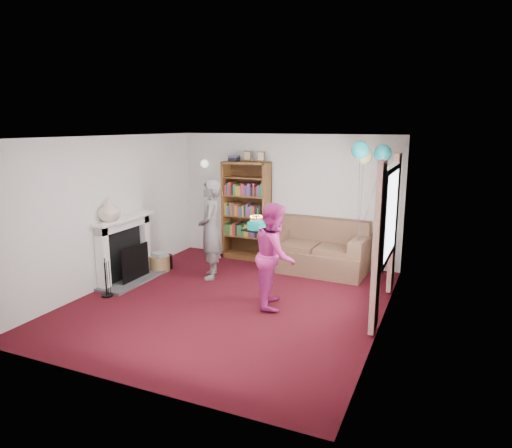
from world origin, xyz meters
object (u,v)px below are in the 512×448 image
at_px(sofa, 319,252).
at_px(birthday_cake, 256,226).
at_px(person_magenta, 275,255).
at_px(bookcase, 247,211).
at_px(person_striped, 210,230).

distance_m(sofa, birthday_cake, 1.95).
relative_size(person_magenta, birthday_cake, 4.55).
height_order(bookcase, person_magenta, bookcase).
bearing_deg(person_striped, birthday_cake, 39.22).
relative_size(person_striped, birthday_cake, 5.06).
xyz_separation_m(sofa, person_magenta, (-0.14, -1.91, 0.43)).
bearing_deg(person_striped, bookcase, 152.14).
bearing_deg(sofa, person_magenta, -91.30).
xyz_separation_m(person_striped, birthday_cake, (1.11, -0.54, 0.27)).
distance_m(bookcase, person_magenta, 2.58).
relative_size(sofa, birthday_cake, 5.19).
height_order(bookcase, birthday_cake, bookcase).
bearing_deg(birthday_cake, sofa, 72.68).
xyz_separation_m(person_magenta, birthday_cake, (-0.39, 0.21, 0.36)).
relative_size(bookcase, sofa, 1.21).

